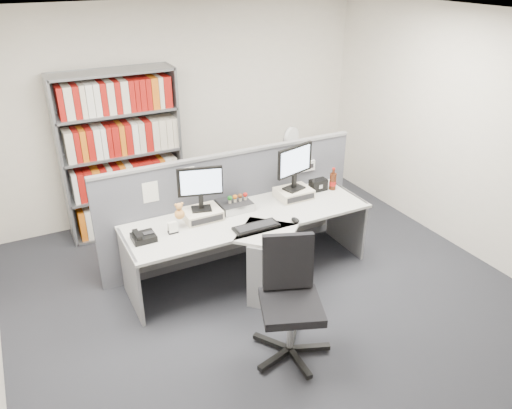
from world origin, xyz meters
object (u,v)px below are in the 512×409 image
mouse (295,220)px  keyboard (256,227)px  desk_phone (143,237)px  cola_bottle (333,181)px  desk_calendar (173,228)px  monitor_left (200,185)px  monitor_right (295,164)px  desktop_pc (235,205)px  filing_cabinet (289,185)px  speaker (318,185)px  desk (258,247)px  shelving_unit (121,156)px  desk_fan (291,140)px  office_chair (290,296)px

mouse → keyboard: bearing=170.7°
desk_phone → cola_bottle: cola_bottle is taller
desk_calendar → monitor_left: bearing=22.5°
monitor_right → desktop_pc: monitor_right is taller
desktop_pc → cola_bottle: (1.22, -0.06, 0.05)m
mouse → filing_cabinet: size_ratio=0.16×
monitor_right → speaker: (0.34, 0.03, -0.33)m
monitor_left → keyboard: monitor_left is taller
desk → shelving_unit: size_ratio=1.30×
desk → shelving_unit: (-0.90, 1.85, 0.52)m
desk → speaker: speaker is taller
monitor_left → desk: bearing=-40.0°
monitor_left → speaker: 1.48m
desk_phone → mouse: bearing=-13.3°
keyboard → cola_bottle: 1.28m
keyboard → desk_phone: size_ratio=2.11×
desktop_pc → speaker: 1.05m
desk → speaker: 1.12m
desk → mouse: bearing=-19.0°
mouse → desk_fan: desk_fan is taller
monitor_right → cola_bottle: (0.51, -0.02, -0.30)m
desk → office_chair: (-0.21, -0.98, 0.11)m
monitor_right → desktop_pc: size_ratio=1.51×
monitor_right → office_chair: monitor_right is taller
mouse → desktop_pc: bearing=127.7°
desktop_pc → desk_fan: 1.61m
mouse → desk_fan: 1.76m
mouse → speaker: 0.83m
desk → office_chair: bearing=-102.1°
desk → cola_bottle: 1.26m
monitor_left → desk_calendar: monitor_left is taller
monitor_right → filing_cabinet: monitor_right is taller
keyboard → cola_bottle: cola_bottle is taller
office_chair → desk: bearing=77.9°
desk_phone → shelving_unit: bearing=82.4°
keyboard → shelving_unit: (-0.84, 1.90, 0.24)m
mouse → cola_bottle: size_ratio=0.43×
mouse → desk_fan: size_ratio=0.24×
keyboard → desk_fan: 1.94m
monitor_right → desk_phone: size_ratio=2.30×
desk → mouse: mouse is taller
desk_calendar → office_chair: (0.61, -1.22, -0.21)m
desktop_pc → mouse: 0.69m
desk_calendar → speaker: size_ratio=0.59×
keyboard → mouse: bearing=-9.3°
shelving_unit → office_chair: bearing=-76.3°
speaker → shelving_unit: size_ratio=0.10×
shelving_unit → desk_phone: bearing=-97.6°
desk → mouse: (0.36, -0.12, 0.28)m
desk_phone → shelving_unit: 1.65m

